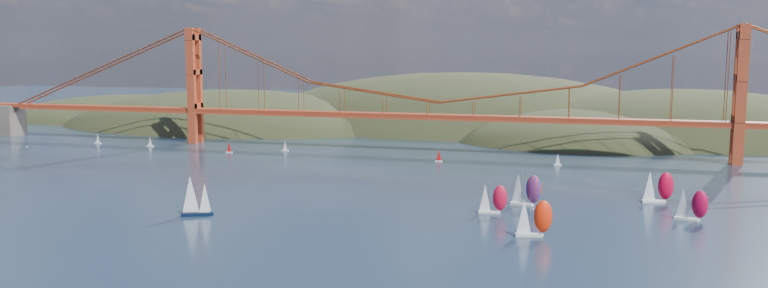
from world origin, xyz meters
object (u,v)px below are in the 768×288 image
racer_0 (492,198)px  racer_3 (657,186)px  racer_2 (691,204)px  racer_1 (533,217)px  racer_rwb (525,189)px  sloop_navy (195,196)px

racer_0 → racer_3: racer_3 is taller
racer_2 → racer_0: bearing=-158.7°
racer_1 → racer_3: size_ratio=0.99×
racer_0 → racer_rwb: (7.86, 13.13, 0.62)m
racer_1 → racer_rwb: 36.16m
racer_0 → racer_1: racer_1 is taller
racer_1 → racer_2: size_ratio=1.08×
sloop_navy → racer_3: bearing=0.6°
sloop_navy → racer_2: bearing=-9.3°
sloop_navy → racer_rwb: sloop_navy is taller
racer_1 → sloop_navy: bearing=168.1°
racer_0 → racer_rwb: size_ratio=0.87×
sloop_navy → racer_2: sloop_navy is taller
racer_0 → racer_3: size_ratio=0.88×
sloop_navy → racer_3: 134.49m
sloop_navy → racer_2: 134.05m
racer_2 → racer_3: size_ratio=0.92×
racer_3 → racer_rwb: bearing=-168.9°
sloop_navy → racer_rwb: (85.92, 38.59, -0.58)m
racer_rwb → racer_2: bearing=5.0°
racer_1 → racer_rwb: bearing=84.7°
racer_3 → racer_1: bearing=-133.2°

